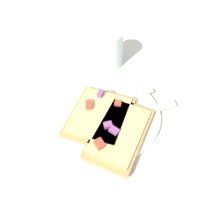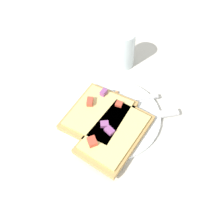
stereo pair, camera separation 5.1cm
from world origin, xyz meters
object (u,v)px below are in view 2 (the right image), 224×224
object	(u,v)px
pizza_slice_corner	(115,133)
drinking_glass	(122,49)
fork	(116,103)
knife	(140,117)
pizza_slice_main	(99,114)
plate	(112,116)

from	to	relation	value
pizza_slice_corner	drinking_glass	world-z (taller)	drinking_glass
fork	knife	distance (m)	0.07
fork	pizza_slice_main	size ratio (longest dim) A/B	0.96
drinking_glass	fork	bearing A→B (deg)	43.94
knife	pizza_slice_corner	xyz separation A→B (m)	(0.08, -0.00, 0.01)
drinking_glass	plate	bearing A→B (deg)	42.18
pizza_slice_corner	pizza_slice_main	bearing A→B (deg)	-111.08
drinking_glass	knife	bearing A→B (deg)	61.07
plate	drinking_glass	bearing A→B (deg)	-137.82
fork	drinking_glass	distance (m)	0.17
fork	drinking_glass	xyz separation A→B (m)	(-0.12, -0.11, 0.04)
plate	fork	xyz separation A→B (m)	(-0.03, -0.02, 0.01)
plate	pizza_slice_corner	distance (m)	0.06
pizza_slice_main	pizza_slice_corner	xyz separation A→B (m)	(0.00, 0.06, 0.00)
plate	drinking_glass	xyz separation A→B (m)	(-0.15, -0.13, 0.04)
plate	pizza_slice_main	size ratio (longest dim) A/B	1.22
fork	pizza_slice_main	xyz separation A→B (m)	(0.06, 0.01, 0.01)
plate	fork	world-z (taller)	fork
plate	knife	size ratio (longest dim) A/B	1.14
fork	knife	size ratio (longest dim) A/B	0.90
knife	pizza_slice_main	size ratio (longest dim) A/B	1.07
knife	pizza_slice_main	bearing A→B (deg)	-12.53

